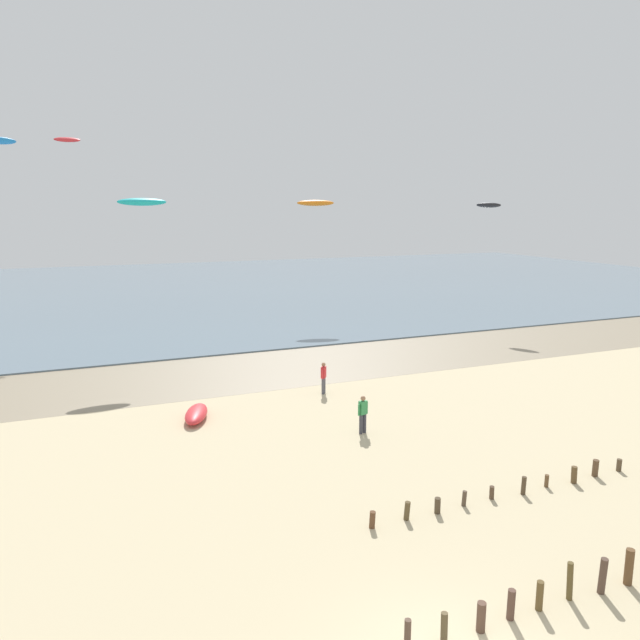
% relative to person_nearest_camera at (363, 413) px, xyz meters
% --- Properties ---
extents(wet_sand_strip, '(120.00, 8.83, 0.01)m').
position_rel_person_nearest_camera_xyz_m(wet_sand_strip, '(-4.34, 11.86, -0.91)').
color(wet_sand_strip, gray).
rests_on(wet_sand_strip, ground).
extents(sea, '(160.00, 70.00, 0.10)m').
position_rel_person_nearest_camera_xyz_m(sea, '(-4.34, 51.28, -0.87)').
color(sea, slate).
rests_on(sea, ground).
extents(groyne_mid, '(10.69, 0.36, 0.65)m').
position_rel_person_nearest_camera_xyz_m(groyne_mid, '(2.31, -7.20, -0.63)').
color(groyne_mid, brown).
rests_on(groyne_mid, ground).
extents(person_nearest_camera, '(0.55, 0.32, 1.71)m').
position_rel_person_nearest_camera_xyz_m(person_nearest_camera, '(0.00, 0.00, 0.00)').
color(person_nearest_camera, '#383842').
rests_on(person_nearest_camera, ground).
extents(person_by_waterline, '(0.39, 0.47, 1.71)m').
position_rel_person_nearest_camera_xyz_m(person_by_waterline, '(0.60, 5.95, 0.00)').
color(person_by_waterline, '#4C4C56').
rests_on(person_by_waterline, ground).
extents(grounded_kite, '(1.81, 2.87, 0.54)m').
position_rel_person_nearest_camera_xyz_m(grounded_kite, '(-6.47, 4.52, -0.65)').
color(grounded_kite, red).
rests_on(grounded_kite, ground).
extents(kite_aloft_2, '(1.95, 0.70, 0.57)m').
position_rel_person_nearest_camera_xyz_m(kite_aloft_2, '(-11.20, 29.73, 14.11)').
color(kite_aloft_2, red).
extents(kite_aloft_3, '(3.12, 1.23, 0.52)m').
position_rel_person_nearest_camera_xyz_m(kite_aloft_3, '(-7.10, 17.22, 9.24)').
color(kite_aloft_3, '#19B2B7').
extents(kite_aloft_5, '(1.71, 2.23, 0.58)m').
position_rel_person_nearest_camera_xyz_m(kite_aloft_5, '(20.84, 18.98, 9.10)').
color(kite_aloft_5, black).
extents(kite_aloft_6, '(3.43, 1.76, 0.56)m').
position_rel_person_nearest_camera_xyz_m(kite_aloft_6, '(8.58, 27.05, 9.30)').
color(kite_aloft_6, orange).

